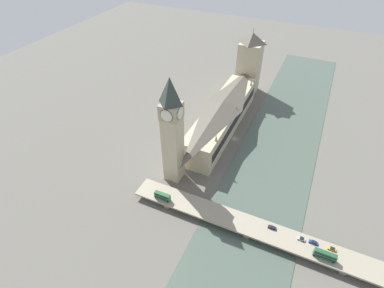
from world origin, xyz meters
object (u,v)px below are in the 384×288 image
Objects in this scene: clock_tower at (172,130)px; car_southbound_lead at (332,249)px; parliament_hall at (223,115)px; car_northbound_mid at (314,242)px; victoria_tower at (249,64)px; double_decker_bus_mid at (325,255)px; double_decker_bus_lead at (162,196)px; car_northbound_tail at (301,239)px; car_northbound_lead at (272,227)px; road_bridge at (249,226)px.

clock_tower reaches higher than car_southbound_lead.
car_northbound_mid is at bearing 134.97° from parliament_hall.
victoria_tower is 5.43× the size of double_decker_bus_mid.
double_decker_bus_lead is at bearing 4.47° from car_northbound_mid.
car_northbound_mid is (-80.45, 80.52, -7.63)m from parliament_hall.
parliament_hall is 110.28m from car_northbound_tail.
car_northbound_lead is (-58.76, 80.46, -7.66)m from parliament_hall.
car_southbound_lead is (-3.27, -6.55, -1.93)m from double_decker_bus_mid.
parliament_hall is 25.81× the size of car_southbound_lead.
car_northbound_mid is 6.09m from car_northbound_tail.
clock_tower is 7.20× the size of double_decker_bus_lead.
double_decker_bus_mid is (-96.35, 23.49, -31.68)m from clock_tower.
double_decker_bus_mid is 2.42× the size of car_northbound_mid.
double_decker_bus_lead is (52.74, 3.62, 3.48)m from road_bridge.
clock_tower reaches higher than victoria_tower.
car_northbound_tail is (-80.00, -6.19, -1.80)m from double_decker_bus_lead.
victoria_tower reaches higher than car_northbound_lead.
car_northbound_mid is at bearing -175.53° from double_decker_bus_lead.
double_decker_bus_lead is at bearing 87.94° from victoria_tower.
car_northbound_tail reaches higher than car_northbound_mid.
victoria_tower is 5.91× the size of double_decker_bus_lead.
double_decker_bus_lead is 2.41× the size of car_southbound_lead.
car_northbound_lead is (27.57, -6.46, -1.90)m from double_decker_bus_mid.
parliament_hall reaches higher than car_northbound_mid.
parliament_hall reaches higher than car_northbound_lead.
victoria_tower is at bearing -72.69° from road_bridge.
double_decker_bus_mid is (-91.95, -0.34, 0.01)m from double_decker_bus_lead.
car_northbound_tail is at bearing 116.58° from victoria_tower.
clock_tower reaches higher than road_bridge.
victoria_tower reaches higher than parliament_hall.
double_decker_bus_mid is 13.43m from car_northbound_tail.
victoria_tower reaches higher than car_northbound_mid.
double_decker_bus_mid reaches higher than car_northbound_tail.
clock_tower is 106.50m from car_southbound_lead.
victoria_tower is at bearing -61.49° from car_northbound_mid.
victoria_tower is 170.16m from car_northbound_mid.
car_northbound_tail reaches higher than road_bridge.
car_southbound_lead is (-42.48, -3.27, 1.56)m from road_bridge.
car_northbound_tail is (-27.26, -2.57, 1.68)m from road_bridge.
parliament_hall is 9.83× the size of double_decker_bus_mid.
car_northbound_mid is at bearing -174.83° from car_northbound_tail.
car_northbound_tail is at bearing -175.58° from double_decker_bus_lead.
parliament_hall is at bearing -53.86° from car_northbound_lead.
car_northbound_mid is (5.89, -6.40, -1.87)m from double_decker_bus_mid.
car_northbound_mid is at bearing 179.84° from car_northbound_lead.
clock_tower is 16.49× the size of car_northbound_lead.
road_bridge is at bearing -176.08° from double_decker_bus_lead.
double_decker_bus_mid is 2.50× the size of car_northbound_lead.
car_northbound_tail is (-74.38, 81.07, -7.57)m from parliament_hall.
road_bridge is 13.90× the size of double_decker_bus_lead.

